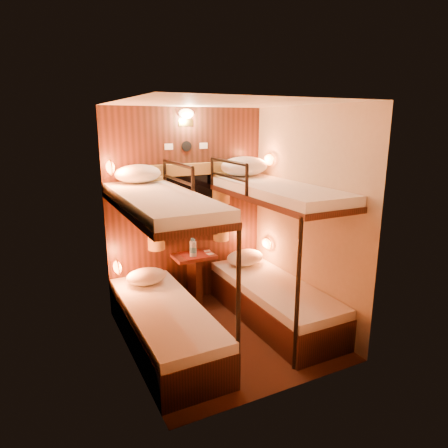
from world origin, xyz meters
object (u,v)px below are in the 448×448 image
bunk_right (274,274)px  table (194,273)px  bottle_left (194,249)px  bunk_left (164,296)px  bottle_right (192,249)px

bunk_right → table: 1.02m
table → bottle_left: 0.34m
bunk_left → bottle_right: size_ratio=8.17×
table → bottle_left: bearing=-110.8°
bunk_right → bottle_right: 1.02m
bottle_left → bunk_right: bearing=-46.8°
bunk_right → table: size_ratio=2.90×
table → bottle_right: 0.34m
bottle_left → bottle_right: bottle_right is taller
bunk_left → bunk_right: 1.30m
bunk_right → table: bunk_right is taller
bunk_right → bottle_left: (-0.67, 0.72, 0.19)m
bunk_right → bottle_right: bunk_right is taller
bunk_right → table: (-0.65, 0.78, -0.14)m
bottle_left → bottle_right: bearing=164.6°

